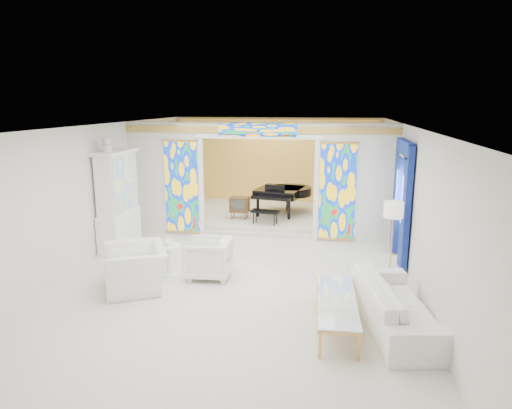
% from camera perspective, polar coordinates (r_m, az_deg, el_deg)
% --- Properties ---
extents(floor, '(12.00, 12.00, 0.00)m').
position_cam_1_polar(floor, '(10.27, -1.51, -7.21)').
color(floor, silver).
rests_on(floor, ground).
extents(ceiling, '(7.00, 12.00, 0.02)m').
position_cam_1_polar(ceiling, '(9.68, -1.61, 9.75)').
color(ceiling, white).
rests_on(ceiling, wall_back).
extents(wall_back, '(7.00, 0.02, 3.00)m').
position_cam_1_polar(wall_back, '(15.72, 2.58, 5.35)').
color(wall_back, silver).
rests_on(wall_back, floor).
extents(wall_front, '(7.00, 0.02, 3.00)m').
position_cam_1_polar(wall_front, '(4.41, -16.91, -14.64)').
color(wall_front, silver).
rests_on(wall_front, floor).
extents(wall_left, '(0.02, 12.00, 3.00)m').
position_cam_1_polar(wall_left, '(11.07, -19.66, 1.55)').
color(wall_left, silver).
rests_on(wall_left, floor).
extents(wall_right, '(0.02, 12.00, 3.00)m').
position_cam_1_polar(wall_right, '(9.84, 18.89, 0.30)').
color(wall_right, silver).
rests_on(wall_right, floor).
extents(partition_wall, '(7.00, 0.22, 3.00)m').
position_cam_1_polar(partition_wall, '(11.77, 0.27, 3.67)').
color(partition_wall, silver).
rests_on(partition_wall, floor).
extents(stained_glass_left, '(0.90, 0.04, 2.40)m').
position_cam_1_polar(stained_glass_left, '(12.21, -9.26, 2.15)').
color(stained_glass_left, gold).
rests_on(stained_glass_left, partition_wall).
extents(stained_glass_right, '(0.90, 0.04, 2.40)m').
position_cam_1_polar(stained_glass_right, '(11.59, 10.15, 1.56)').
color(stained_glass_right, gold).
rests_on(stained_glass_right, partition_wall).
extents(stained_glass_transom, '(2.00, 0.04, 0.34)m').
position_cam_1_polar(stained_glass_transom, '(11.55, 0.19, 9.32)').
color(stained_glass_transom, gold).
rests_on(stained_glass_transom, partition_wall).
extents(alcove_platform, '(6.80, 3.80, 0.18)m').
position_cam_1_polar(alcove_platform, '(14.13, 1.61, -1.29)').
color(alcove_platform, silver).
rests_on(alcove_platform, floor).
extents(gold_curtain_back, '(6.70, 0.10, 2.90)m').
position_cam_1_polar(gold_curtain_back, '(15.61, 2.53, 5.29)').
color(gold_curtain_back, '#E2B04E').
rests_on(gold_curtain_back, wall_back).
extents(chandelier, '(0.48, 0.48, 0.30)m').
position_cam_1_polar(chandelier, '(13.62, 2.46, 8.67)').
color(chandelier, '#CE9448').
rests_on(chandelier, ceiling).
extents(blue_drapes, '(0.14, 1.85, 2.65)m').
position_cam_1_polar(blue_drapes, '(10.48, 17.78, 1.54)').
color(blue_drapes, navy).
rests_on(blue_drapes, wall_right).
extents(china_cabinet, '(0.56, 1.46, 2.72)m').
position_cam_1_polar(china_cabinet, '(11.51, -16.89, 0.47)').
color(china_cabinet, white).
rests_on(china_cabinet, floor).
extents(armchair_left, '(1.56, 1.63, 0.82)m').
position_cam_1_polar(armchair_left, '(9.04, -14.84, -7.69)').
color(armchair_left, white).
rests_on(armchair_left, floor).
extents(armchair_right, '(0.92, 0.90, 0.80)m').
position_cam_1_polar(armchair_right, '(9.36, -5.95, -6.69)').
color(armchair_right, white).
rests_on(armchair_right, floor).
extents(sofa, '(1.40, 2.65, 0.74)m').
position_cam_1_polar(sofa, '(7.71, 17.21, -11.81)').
color(sofa, white).
rests_on(sofa, floor).
extents(side_table, '(0.63, 0.63, 0.64)m').
position_cam_1_polar(side_table, '(9.57, -10.95, -6.29)').
color(side_table, white).
rests_on(side_table, floor).
extents(vase, '(0.21, 0.21, 0.19)m').
position_cam_1_polar(vase, '(9.47, -11.03, -4.47)').
color(vase, white).
rests_on(vase, side_table).
extents(coffee_table, '(0.71, 2.08, 0.46)m').
position_cam_1_polar(coffee_table, '(7.44, 10.05, -11.88)').
color(coffee_table, white).
rests_on(coffee_table, floor).
extents(floor_lamp, '(0.39, 0.39, 1.58)m').
position_cam_1_polar(floor_lamp, '(9.39, 16.80, -1.07)').
color(floor_lamp, '#CE9448').
rests_on(floor_lamp, floor).
extents(grand_piano, '(1.82, 2.50, 0.96)m').
position_cam_1_polar(grand_piano, '(13.85, 3.55, 1.55)').
color(grand_piano, black).
rests_on(grand_piano, alcove_platform).
extents(tv_console, '(0.55, 0.38, 0.63)m').
position_cam_1_polar(tv_console, '(13.26, -2.07, -0.01)').
color(tv_console, brown).
rests_on(tv_console, alcove_platform).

